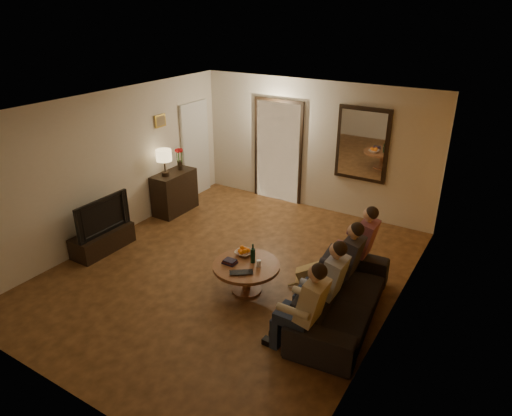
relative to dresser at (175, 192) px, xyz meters
The scene contains 33 objects.
floor 2.63m from the dresser, 30.13° to the right, with size 5.00×6.00×0.01m, color #442912.
ceiling 3.40m from the dresser, 30.13° to the right, with size 5.00×6.00×0.01m, color white.
back_wall 2.95m from the dresser, 36.98° to the left, with size 5.00×0.02×2.60m, color beige.
front_wall 4.94m from the dresser, 62.41° to the right, with size 5.00×0.02×2.60m, color beige.
left_wall 1.60m from the dresser, 100.84° to the right, with size 0.02×6.00×2.60m, color beige.
right_wall 5.00m from the dresser, 15.37° to the right, with size 0.02×6.00×2.60m, color beige.
orange_accent 5.00m from the dresser, 15.40° to the right, with size 0.01×6.00×2.60m, color orange.
kitchen_doorway 2.30m from the dresser, 49.11° to the left, with size 1.00×0.06×2.10m, color #FFE0A5.
door_trim 2.30m from the dresser, 48.94° to the left, with size 1.12×0.04×2.22m, color black.
fridge_glimpse 2.44m from the dresser, 44.65° to the left, with size 0.45×0.03×1.70m, color silver.
mirror_frame 3.80m from the dresser, 26.98° to the left, with size 1.00×0.05×1.40m, color black.
mirror_glass 3.79m from the dresser, 26.55° to the left, with size 0.86×0.02×1.26m, color white.
white_door 1.18m from the dresser, 101.93° to the left, with size 0.06×0.85×2.04m, color white.
framed_art 1.45m from the dresser, behind, with size 0.03×0.28×0.24m, color #B28C33.
art_canvas 1.45m from the dresser, behind, with size 0.01×0.22×0.18m, color brown.
dresser is the anchor object (origin of this frame).
table_lamp 0.72m from the dresser, 90.00° to the right, with size 0.30×0.30×0.54m, color beige, non-canonical shape.
flower_vase 0.67m from the dresser, 90.00° to the left, with size 0.14×0.14×0.44m, color red, non-canonical shape.
tv_stand 1.91m from the dresser, 90.00° to the right, with size 0.45×1.08×0.36m, color black.
tv 1.91m from the dresser, 90.00° to the right, with size 0.14×1.07×0.62m, color black.
sofa 4.46m from the dresser, 19.64° to the right, with size 0.86×2.19×0.64m, color black.
person_a 4.75m from the dresser, 30.34° to the right, with size 0.60×0.40×1.20m, color tan, non-canonical shape.
person_b 4.48m from the dresser, 23.69° to the right, with size 0.60×0.40×1.20m, color tan, non-canonical shape.
person_c 4.27m from the dresser, 16.30° to the right, with size 0.60×0.40×1.20m, color tan, non-canonical shape.
person_d 4.15m from the dresser, ahead, with size 0.60×0.40×1.20m, color tan, non-canonical shape.
dog 3.76m from the dresser, 17.14° to the right, with size 0.56×0.24×0.56m, color olive, non-canonical shape.
coffee_table 3.23m from the dresser, 30.61° to the right, with size 0.98×0.98×0.45m, color brown.
bowl 2.96m from the dresser, 28.72° to the right, with size 0.26×0.26×0.06m, color white.
oranges 2.96m from the dresser, 28.72° to the right, with size 0.20×0.20×0.08m, color orange, non-canonical shape.
wine_bottle 3.22m from the dresser, 28.63° to the right, with size 0.07×0.07×0.31m, color black, non-canonical shape.
wine_glass 3.36m from the dresser, 28.31° to the right, with size 0.06×0.06×0.10m, color silver.
book_stack 3.09m from the dresser, 34.28° to the right, with size 0.20×0.15×0.07m, color black, non-canonical shape.
laptop 3.46m from the dresser, 33.76° to the right, with size 0.33×0.21×0.03m, color black.
Camera 1 is at (3.62, -5.11, 3.90)m, focal length 32.00 mm.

